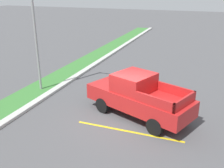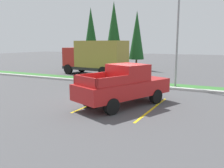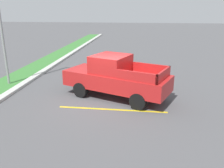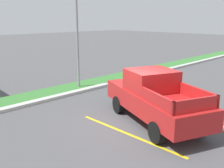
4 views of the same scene
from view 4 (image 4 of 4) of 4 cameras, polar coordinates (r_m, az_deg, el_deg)
ground_plane at (r=10.55m, az=5.26°, el=-8.39°), size 120.00×120.00×0.00m
parking_line_near at (r=9.49m, az=3.61°, el=-11.02°), size 0.12×4.80×0.01m
parking_line_far at (r=11.83m, az=13.66°, el=-6.16°), size 0.12×4.80×0.01m
curb_strip at (r=14.05m, az=-10.61°, el=-2.41°), size 56.00×0.40×0.15m
grass_median at (r=14.95m, az=-13.00°, el=-1.69°), size 56.00×1.80×0.06m
pickup_truck_main at (r=10.30m, az=9.30°, el=-2.93°), size 3.72×5.54×2.10m
street_light at (r=15.09m, az=-7.53°, el=15.11°), size 0.24×1.49×7.47m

